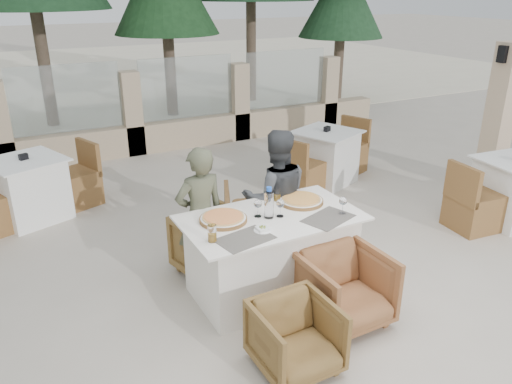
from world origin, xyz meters
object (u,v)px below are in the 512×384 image
wine_glass_corner (343,204)px  bg_table_a (30,190)px  dining_table (271,255)px  beer_glass_left (212,233)px  diner_left (200,216)px  armchair_far_left (214,244)px  wine_glass_centre (258,207)px  olive_dish (263,228)px  armchair_far_right (258,217)px  beer_glass_right (277,194)px  armchair_near_right (344,288)px  water_bottle (269,202)px  pizza_right (301,200)px  wine_glass_near (280,207)px  pizza_left (223,218)px  bg_table_b (326,157)px  armchair_near_left (296,338)px  diner_right (276,198)px

wine_glass_corner → bg_table_a: 3.89m
dining_table → beer_glass_left: 0.81m
diner_left → armchair_far_left: bearing=-165.0°
wine_glass_centre → olive_dish: 0.29m
olive_dish → armchair_far_right: (0.53, 1.08, -0.46)m
wine_glass_centre → olive_dish: bearing=-109.9°
beer_glass_right → olive_dish: 0.66m
armchair_near_right → diner_left: 1.48m
water_bottle → pizza_right: bearing=18.8°
dining_table → wine_glass_near: bearing=-22.2°
pizza_right → wine_glass_near: wine_glass_near is taller
dining_table → wine_glass_centre: bearing=149.3°
wine_glass_corner → bg_table_a: size_ratio=0.11×
pizza_left → armchair_near_right: 1.19m
armchair_far_right → bg_table_b: bearing=-121.7°
armchair_near_left → bg_table_a: 4.03m
beer_glass_right → armchair_far_left: size_ratio=0.19×
wine_glass_centre → armchair_far_left: wine_glass_centre is taller
armchair_far_left → armchair_near_right: 1.40m
water_bottle → beer_glass_right: size_ratio=2.22×
olive_dish → bg_table_b: (2.30, 2.32, -0.41)m
beer_glass_left → diner_right: diner_right is taller
pizza_left → wine_glass_near: size_ratio=2.28×
wine_glass_corner → olive_dish: size_ratio=1.67×
armchair_near_left → diner_left: 1.55m
wine_glass_centre → pizza_left: bearing=169.2°
wine_glass_centre → bg_table_b: size_ratio=0.11×
beer_glass_left → armchair_near_right: beer_glass_left is taller
water_bottle → bg_table_b: size_ratio=0.18×
beer_glass_right → armchair_far_right: beer_glass_right is taller
pizza_left → olive_dish: bearing=-57.0°
armchair_near_right → diner_right: diner_right is taller
wine_glass_near → bg_table_b: size_ratio=0.11×
olive_dish → armchair_far_left: 0.92m
dining_table → pizza_right: bearing=20.1°
wine_glass_corner → olive_dish: bearing=177.5°
wine_glass_centre → diner_left: bearing=130.0°
armchair_near_left → bg_table_b: bg_table_b is taller
armchair_near_right → armchair_far_right: bearing=89.0°
armchair_near_right → wine_glass_near: bearing=110.2°
pizza_right → armchair_near_left: 1.46m
armchair_near_right → beer_glass_right: bearing=94.5°
wine_glass_near → armchair_near_right: bearing=-69.1°
water_bottle → beer_glass_left: (-0.62, -0.18, -0.07)m
beer_glass_right → pizza_left: bearing=-165.1°
wine_glass_centre → diner_right: 0.62m
armchair_far_left → diner_right: (0.66, -0.08, 0.40)m
diner_left → bg_table_b: 3.05m
armchair_near_left → armchair_far_right: bearing=69.7°
olive_dish → pizza_left: bearing=123.0°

